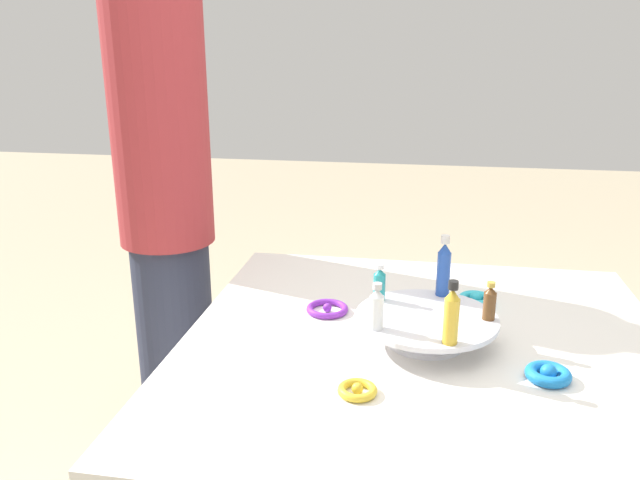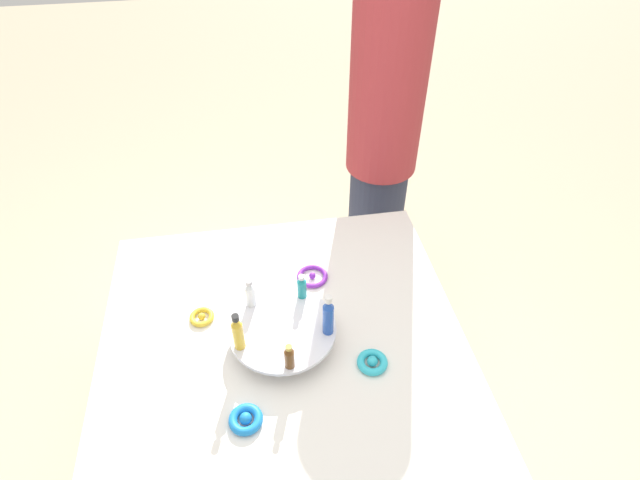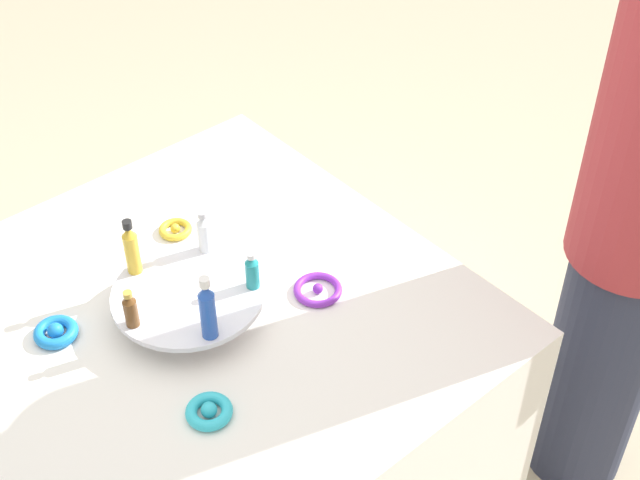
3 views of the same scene
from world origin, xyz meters
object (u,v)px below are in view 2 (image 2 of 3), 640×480
bottle_brown (289,357)px  ribbon_bow_blue (246,419)px  bottle_blue (328,316)px  ribbon_bow_purple (312,276)px  ribbon_bow_gold (202,317)px  person_figure (383,134)px  display_stand (283,332)px  bottle_teal (302,287)px  ribbon_bow_teal (372,362)px  bottle_gold (238,333)px  bottle_clear (250,294)px

bottle_brown → ribbon_bow_blue: size_ratio=0.96×
ribbon_bow_blue → bottle_blue: bearing=-140.8°
ribbon_bow_purple → ribbon_bow_gold: bearing=17.7°
ribbon_bow_blue → ribbon_bow_purple: bearing=-117.3°
bottle_brown → person_figure: size_ratio=0.05×
ribbon_bow_purple → display_stand: bearing=62.7°
bottle_teal → ribbon_bow_teal: size_ratio=1.00×
ribbon_bow_teal → person_figure: (-0.27, -0.95, 0.17)m
display_stand → bottle_gold: bottle_gold is taller
bottle_blue → ribbon_bow_gold: bottle_blue is taller
ribbon_bow_gold → person_figure: bearing=-137.2°
bottle_clear → bottle_gold: bearing=74.5°
bottle_brown → bottle_teal: bearing=-105.5°
bottle_gold → bottle_clear: (-0.04, -0.15, -0.01)m
ribbon_bow_blue → ribbon_bow_purple: size_ratio=0.86×
ribbon_bow_purple → bottle_brown: bearing=72.4°
ribbon_bow_gold → display_stand: bearing=152.7°
bottle_blue → ribbon_bow_teal: bearing=141.8°
ribbon_bow_purple → ribbon_bow_teal: bearing=107.7°
bottle_blue → ribbon_bow_purple: (0.00, -0.28, -0.12)m
display_stand → ribbon_bow_purple: size_ratio=3.01×
bottle_brown → ribbon_bow_purple: bearing=-107.6°
bottle_gold → bottle_teal: bottle_gold is taller
bottle_blue → ribbon_bow_gold: size_ratio=1.95×
bottle_blue → person_figure: person_figure is taller
bottle_teal → ribbon_bow_gold: bearing=-2.5°
ribbon_bow_gold → ribbon_bow_purple: bearing=-162.3°
bottle_teal → ribbon_bow_blue: (0.20, 0.36, -0.09)m
ribbon_bow_teal → person_figure: size_ratio=0.05×
ribbon_bow_blue → ribbon_bow_teal: size_ratio=1.01×
bottle_teal → bottle_clear: (0.16, 0.01, 0.01)m
bottle_brown → bottle_blue: 0.16m
bottle_clear → ribbon_bow_purple: (-0.21, -0.14, -0.10)m
bottle_blue → ribbon_bow_purple: bearing=-89.3°
bottle_gold → ribbon_bow_gold: 0.24m
ribbon_bow_teal → ribbon_bow_purple: size_ratio=0.85×
bottle_brown → ribbon_bow_gold: size_ratio=1.13×
bottle_brown → ribbon_bow_purple: 0.41m
bottle_gold → ribbon_bow_blue: bearing=89.9°
bottle_brown → person_figure: person_figure is taller
ribbon_bow_purple → bottle_clear: bearing=33.6°
ribbon_bow_gold → person_figure: 1.05m
ribbon_bow_teal → display_stand: bearing=-27.3°
ribbon_bow_blue → ribbon_bow_teal: 0.39m
bottle_clear → ribbon_bow_purple: 0.27m
bottle_teal → bottle_clear: bearing=2.5°
display_stand → bottle_teal: 0.15m
bottle_blue → bottle_teal: (0.06, -0.15, -0.03)m
bottle_blue → bottle_teal: size_ratio=1.68×
ribbon_bow_teal → ribbon_bow_blue: bearing=17.7°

